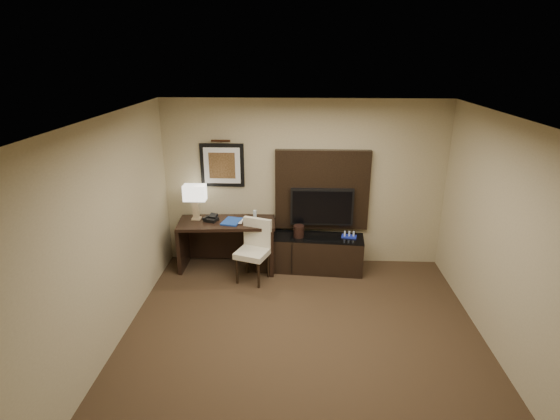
# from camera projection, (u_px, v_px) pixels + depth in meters

# --- Properties ---
(floor) EXTENTS (4.50, 5.00, 0.01)m
(floor) POSITION_uv_depth(u_px,v_px,m) (302.00, 354.00, 5.14)
(floor) COLOR #362618
(floor) RESTS_ON ground
(ceiling) EXTENTS (4.50, 5.00, 0.01)m
(ceiling) POSITION_uv_depth(u_px,v_px,m) (307.00, 123.00, 4.22)
(ceiling) COLOR silver
(ceiling) RESTS_ON wall_back
(wall_back) EXTENTS (4.50, 0.01, 2.70)m
(wall_back) POSITION_uv_depth(u_px,v_px,m) (303.00, 184.00, 7.03)
(wall_back) COLOR tan
(wall_back) RESTS_ON floor
(wall_left) EXTENTS (0.01, 5.00, 2.70)m
(wall_left) POSITION_uv_depth(u_px,v_px,m) (99.00, 246.00, 4.77)
(wall_left) COLOR tan
(wall_left) RESTS_ON floor
(wall_right) EXTENTS (0.01, 5.00, 2.70)m
(wall_right) POSITION_uv_depth(u_px,v_px,m) (519.00, 254.00, 4.59)
(wall_right) COLOR tan
(wall_right) RESTS_ON floor
(desk) EXTENTS (1.57, 0.77, 0.82)m
(desk) POSITION_uv_depth(u_px,v_px,m) (228.00, 245.00, 7.07)
(desk) COLOR black
(desk) RESTS_ON floor
(credenza) EXTENTS (1.73, 0.60, 0.58)m
(credenza) POSITION_uv_depth(u_px,v_px,m) (309.00, 253.00, 7.05)
(credenza) COLOR black
(credenza) RESTS_ON floor
(tv_wall_panel) EXTENTS (1.50, 0.12, 1.30)m
(tv_wall_panel) POSITION_uv_depth(u_px,v_px,m) (322.00, 190.00, 6.99)
(tv_wall_panel) COLOR black
(tv_wall_panel) RESTS_ON wall_back
(tv) EXTENTS (1.00, 0.08, 0.60)m
(tv) POSITION_uv_depth(u_px,v_px,m) (322.00, 207.00, 6.98)
(tv) COLOR black
(tv) RESTS_ON tv_wall_panel
(artwork) EXTENTS (0.70, 0.04, 0.70)m
(artwork) POSITION_uv_depth(u_px,v_px,m) (222.00, 165.00, 6.96)
(artwork) COLOR black
(artwork) RESTS_ON wall_back
(picture_light) EXTENTS (0.04, 0.04, 0.30)m
(picture_light) POSITION_uv_depth(u_px,v_px,m) (221.00, 141.00, 6.79)
(picture_light) COLOR #3D2113
(picture_light) RESTS_ON wall_back
(desk_chair) EXTENTS (0.60, 0.64, 0.94)m
(desk_chair) POSITION_uv_depth(u_px,v_px,m) (253.00, 253.00, 6.65)
(desk_chair) COLOR beige
(desk_chair) RESTS_ON floor
(table_lamp) EXTENTS (0.38, 0.26, 0.57)m
(table_lamp) POSITION_uv_depth(u_px,v_px,m) (195.00, 202.00, 6.93)
(table_lamp) COLOR tan
(table_lamp) RESTS_ON desk
(desk_phone) EXTENTS (0.24, 0.23, 0.10)m
(desk_phone) POSITION_uv_depth(u_px,v_px,m) (211.00, 218.00, 6.93)
(desk_phone) COLOR black
(desk_phone) RESTS_ON desk
(blue_folder) EXTENTS (0.33, 0.40, 0.02)m
(blue_folder) POSITION_uv_depth(u_px,v_px,m) (232.00, 221.00, 6.90)
(blue_folder) COLOR #173C97
(blue_folder) RESTS_ON desk
(book) EXTENTS (0.16, 0.02, 0.21)m
(book) POSITION_uv_depth(u_px,v_px,m) (232.00, 216.00, 6.87)
(book) COLOR #B4AA8E
(book) RESTS_ON desk
(water_bottle) EXTENTS (0.07, 0.07, 0.17)m
(water_bottle) POSITION_uv_depth(u_px,v_px,m) (255.00, 215.00, 6.95)
(water_bottle) COLOR silver
(water_bottle) RESTS_ON desk
(ice_bucket) EXTENTS (0.19, 0.19, 0.19)m
(ice_bucket) POSITION_uv_depth(u_px,v_px,m) (299.00, 231.00, 6.90)
(ice_bucket) COLOR black
(ice_bucket) RESTS_ON credenza
(minibar_tray) EXTENTS (0.26, 0.18, 0.08)m
(minibar_tray) POSITION_uv_depth(u_px,v_px,m) (349.00, 235.00, 6.91)
(minibar_tray) COLOR #18269E
(minibar_tray) RESTS_ON credenza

